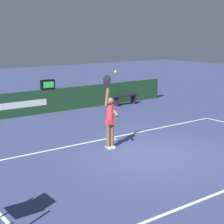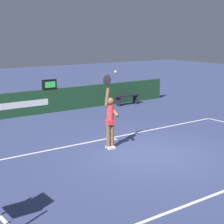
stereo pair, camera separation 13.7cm
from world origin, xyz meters
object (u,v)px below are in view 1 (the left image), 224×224
(tennis_player, at_px, (110,118))
(speed_display, at_px, (48,84))
(tennis_ball, at_px, (115,72))
(courtside_bench_near, at_px, (125,97))

(tennis_player, bearing_deg, speed_display, 81.08)
(tennis_player, distance_m, tennis_ball, 1.46)
(speed_display, bearing_deg, tennis_ball, -97.19)
(speed_display, bearing_deg, tennis_player, -98.92)
(tennis_player, distance_m, courtside_bench_near, 7.41)
(tennis_player, bearing_deg, courtside_bench_near, 47.67)
(tennis_player, xyz_separation_m, courtside_bench_near, (4.97, 5.46, -0.59))
(speed_display, relative_size, tennis_player, 0.28)
(tennis_ball, height_order, courtside_bench_near, tennis_ball)
(speed_display, distance_m, courtside_bench_near, 4.17)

